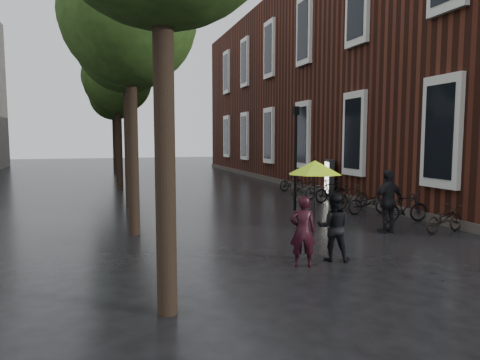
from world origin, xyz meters
name	(u,v)px	position (x,y,z in m)	size (l,w,h in m)	color
ground	(418,307)	(0.00, 0.00, 0.00)	(120.00, 120.00, 0.00)	black
brick_building	(346,90)	(10.47, 19.46, 5.99)	(10.20, 33.20, 12.00)	#38160F
street_trees	(121,64)	(-3.99, 15.91, 6.34)	(4.33, 34.03, 8.91)	black
person_burgundy	(303,231)	(-0.83, 2.64, 0.78)	(0.57, 0.37, 1.57)	black
person_black	(333,227)	(0.04, 2.86, 0.78)	(0.76, 0.59, 1.55)	black
lime_umbrella	(315,167)	(-0.46, 2.84, 2.15)	(1.21, 1.21, 1.78)	black
pedestrian_walking	(388,201)	(3.09, 4.97, 0.94)	(1.10, 0.46, 1.88)	black
parked_bicycles	(343,195)	(4.59, 9.92, 0.46)	(2.06, 11.54, 1.00)	black
ad_lightbox	(329,178)	(5.28, 12.31, 0.91)	(0.28, 1.20, 1.81)	black
lamp_post	(296,148)	(2.18, 9.48, 2.44)	(0.21, 0.21, 4.02)	black
cycle_sign	(135,159)	(-3.22, 18.99, 1.67)	(0.13, 0.46, 2.53)	#262628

